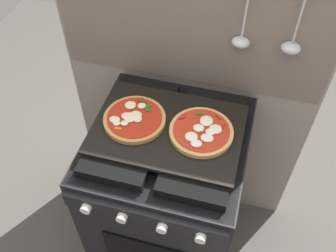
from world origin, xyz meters
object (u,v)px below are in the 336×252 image
stove (168,195)px  pizza_right (202,132)px  baking_tray (168,129)px  pizza_left (134,118)px

stove → pizza_right: size_ratio=3.91×
baking_tray → pizza_left: bearing=178.9°
baking_tray → pizza_right: (0.12, 0.00, 0.02)m
pizza_left → stove: bearing=-1.8°
stove → baking_tray: (0.00, 0.00, 0.46)m
pizza_right → baking_tray: bearing=-177.9°
baking_tray → pizza_right: 0.12m
pizza_right → stove: bearing=-177.2°
baking_tray → pizza_left: pizza_left is taller
baking_tray → pizza_right: size_ratio=2.35×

